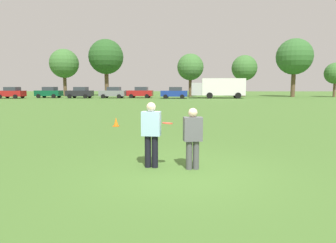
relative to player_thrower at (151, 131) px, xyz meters
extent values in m
plane|color=#47702D|center=(0.85, -0.43, -0.97)|extent=(187.92, 187.92, 0.00)
cylinder|color=black|center=(-0.09, 0.01, -0.54)|extent=(0.17, 0.17, 0.85)
cylinder|color=black|center=(0.09, -0.01, -0.54)|extent=(0.17, 0.17, 0.85)
cube|color=#9EC6E5|center=(0.00, 0.00, 0.20)|extent=(0.51, 0.33, 0.64)
sphere|color=beige|center=(0.00, 0.00, 0.63)|extent=(0.24, 0.24, 0.24)
cylinder|color=#4C4C51|center=(1.17, -0.13, -0.60)|extent=(0.16, 0.16, 0.75)
cylinder|color=#4C4C51|center=(0.99, -0.16, -0.60)|extent=(0.16, 0.16, 0.75)
cube|color=#595960|center=(1.08, -0.15, 0.08)|extent=(0.50, 0.33, 0.61)
sphere|color=beige|center=(1.08, -0.15, 0.50)|extent=(0.23, 0.23, 0.23)
cylinder|color=#E54C33|center=(0.43, -0.18, 0.23)|extent=(0.27, 0.27, 0.06)
cube|color=#D8590C|center=(-2.52, 7.88, -0.96)|extent=(0.32, 0.32, 0.03)
cone|color=orange|center=(-2.52, 7.88, -0.72)|extent=(0.24, 0.24, 0.45)
cube|color=maroon|center=(-25.79, 39.85, -0.19)|extent=(4.31, 2.06, 0.90)
cube|color=#2D333D|center=(-25.54, 39.84, 0.53)|extent=(2.10, 1.76, 0.64)
cylinder|color=black|center=(-27.02, 40.93, -0.64)|extent=(0.67, 0.26, 0.66)
cylinder|color=black|center=(-24.55, 38.77, -0.64)|extent=(0.67, 0.26, 0.66)
cylinder|color=black|center=(-24.42, 40.77, -0.64)|extent=(0.67, 0.26, 0.66)
cube|color=#0C4C2D|center=(-20.61, 42.01, -0.19)|extent=(4.31, 2.06, 0.90)
cube|color=#2D333D|center=(-20.36, 42.00, 0.53)|extent=(2.10, 1.76, 0.64)
cylinder|color=black|center=(-21.97, 41.10, -0.64)|extent=(0.67, 0.26, 0.66)
cylinder|color=black|center=(-21.85, 43.09, -0.64)|extent=(0.67, 0.26, 0.66)
cylinder|color=black|center=(-19.37, 40.93, -0.64)|extent=(0.67, 0.26, 0.66)
cylinder|color=black|center=(-19.25, 42.93, -0.64)|extent=(0.67, 0.26, 0.66)
cube|color=black|center=(-15.15, 41.20, -0.19)|extent=(4.31, 2.06, 0.90)
cube|color=#2D333D|center=(-14.90, 41.19, 0.53)|extent=(2.10, 1.76, 0.64)
cylinder|color=black|center=(-16.51, 40.29, -0.64)|extent=(0.67, 0.26, 0.66)
cylinder|color=black|center=(-16.39, 42.28, -0.64)|extent=(0.67, 0.26, 0.66)
cylinder|color=black|center=(-13.92, 40.12, -0.64)|extent=(0.67, 0.26, 0.66)
cylinder|color=black|center=(-13.79, 42.12, -0.64)|extent=(0.67, 0.26, 0.66)
cube|color=slate|center=(-9.79, 41.43, -0.19)|extent=(4.31, 2.06, 0.90)
cube|color=#2D333D|center=(-9.54, 41.41, 0.53)|extent=(2.10, 1.76, 0.64)
cylinder|color=black|center=(-11.15, 40.51, -0.64)|extent=(0.67, 0.26, 0.66)
cylinder|color=black|center=(-11.02, 42.51, -0.64)|extent=(0.67, 0.26, 0.66)
cylinder|color=black|center=(-8.55, 40.35, -0.64)|extent=(0.67, 0.26, 0.66)
cylinder|color=black|center=(-8.42, 42.34, -0.64)|extent=(0.67, 0.26, 0.66)
cube|color=maroon|center=(-5.37, 42.21, -0.19)|extent=(4.31, 2.06, 0.90)
cube|color=#2D333D|center=(-5.12, 42.20, 0.53)|extent=(2.10, 1.76, 0.64)
cylinder|color=black|center=(-6.74, 41.30, -0.64)|extent=(0.67, 0.26, 0.66)
cylinder|color=black|center=(-6.61, 43.29, -0.64)|extent=(0.67, 0.26, 0.66)
cylinder|color=black|center=(-4.14, 41.13, -0.64)|extent=(0.67, 0.26, 0.66)
cylinder|color=black|center=(-4.01, 43.13, -0.64)|extent=(0.67, 0.26, 0.66)
cube|color=navy|center=(0.29, 40.41, -0.19)|extent=(4.31, 2.06, 0.90)
cube|color=#2D333D|center=(0.54, 40.40, 0.53)|extent=(2.10, 1.76, 0.64)
cylinder|color=black|center=(-1.07, 39.50, -0.64)|extent=(0.67, 0.26, 0.66)
cylinder|color=black|center=(-0.94, 41.49, -0.64)|extent=(0.67, 0.26, 0.66)
cylinder|color=black|center=(1.53, 39.33, -0.64)|extent=(0.67, 0.26, 0.66)
cylinder|color=black|center=(1.66, 41.33, -0.64)|extent=(0.67, 0.26, 0.66)
cube|color=white|center=(8.21, 41.45, 0.86)|extent=(6.95, 2.93, 2.70)
cube|color=#B2B2B7|center=(4.02, 41.72, 0.51)|extent=(1.94, 2.41, 2.00)
cylinder|color=black|center=(5.92, 40.22, -0.49)|extent=(0.98, 0.34, 0.96)
cylinder|color=black|center=(6.09, 42.96, -0.49)|extent=(0.98, 0.34, 0.96)
cylinder|color=black|center=(10.33, 39.94, -0.49)|extent=(0.98, 0.34, 0.96)
cylinder|color=black|center=(10.50, 42.68, -0.49)|extent=(0.98, 0.34, 0.96)
cylinder|color=brown|center=(-21.08, 50.81, 0.97)|extent=(0.65, 0.65, 3.89)
sphere|color=#3D7033|center=(-21.08, 50.81, 5.28)|extent=(5.55, 5.55, 5.55)
cylinder|color=brown|center=(-13.15, 51.93, 1.40)|extent=(0.79, 0.79, 4.74)
sphere|color=#285623|center=(-13.15, 51.93, 6.64)|extent=(6.77, 6.77, 6.77)
cylinder|color=brown|center=(3.16, 47.55, 0.70)|extent=(0.56, 0.56, 3.33)
sphere|color=#3D7033|center=(3.16, 47.55, 4.39)|extent=(4.76, 4.76, 4.76)
cylinder|color=brown|center=(13.16, 48.96, 0.66)|extent=(0.54, 0.54, 3.27)
sphere|color=#3D7033|center=(13.16, 48.96, 4.28)|extent=(4.67, 4.67, 4.67)
cylinder|color=brown|center=(21.48, 47.06, 1.24)|extent=(0.74, 0.74, 4.42)
sphere|color=#33662D|center=(21.48, 47.06, 6.14)|extent=(6.32, 6.32, 6.32)
cylinder|color=brown|center=(28.66, 46.78, 0.33)|extent=(0.43, 0.43, 2.60)
sphere|color=#3D7033|center=(28.66, 46.78, 3.21)|extent=(3.72, 3.72, 3.72)
camera|label=1|loc=(0.66, -7.79, 1.21)|focal=32.28mm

